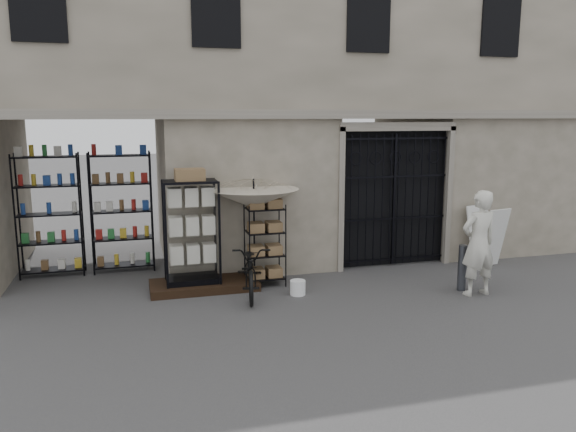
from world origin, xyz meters
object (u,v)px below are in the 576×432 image
object	(u,v)px
shopkeeper	(475,295)
easel_sign	(487,236)
market_umbrella	(254,193)
white_bucket	(298,288)
wire_rack	(265,245)
display_cabinet	(191,237)
bicycle	(251,295)
steel_bollard	(462,268)

from	to	relation	value
shopkeeper	easel_sign	xyz separation A→B (m)	(1.36, 1.68, 0.66)
market_umbrella	white_bucket	distance (m)	1.97
white_bucket	easel_sign	xyz separation A→B (m)	(4.50, 0.82, 0.52)
wire_rack	display_cabinet	bearing A→B (deg)	-174.97
shopkeeper	market_umbrella	bearing A→B (deg)	-30.39
white_bucket	bicycle	distance (m)	0.86
display_cabinet	white_bucket	bearing A→B (deg)	-4.88
wire_rack	market_umbrella	world-z (taller)	market_umbrella
bicycle	easel_sign	world-z (taller)	easel_sign
display_cabinet	market_umbrella	xyz separation A→B (m)	(1.21, 0.11, 0.76)
wire_rack	white_bucket	bearing A→B (deg)	-53.75
display_cabinet	easel_sign	xyz separation A→B (m)	(6.31, 0.00, -0.35)
display_cabinet	steel_bollard	distance (m)	5.07
display_cabinet	wire_rack	bearing A→B (deg)	17.40
white_bucket	display_cabinet	bearing A→B (deg)	155.75
shopkeeper	easel_sign	bearing A→B (deg)	-133.69
display_cabinet	easel_sign	bearing A→B (deg)	19.37
display_cabinet	market_umbrella	distance (m)	1.43
shopkeeper	bicycle	bearing A→B (deg)	-20.16
wire_rack	shopkeeper	size ratio (longest dim) A/B	0.82
display_cabinet	easel_sign	distance (m)	6.32
wire_rack	steel_bollard	bearing A→B (deg)	-13.93
easel_sign	display_cabinet	bearing A→B (deg)	167.31
market_umbrella	white_bucket	bearing A→B (deg)	-56.95
steel_bollard	easel_sign	distance (m)	2.02
easel_sign	market_umbrella	bearing A→B (deg)	166.06
market_umbrella	bicycle	bearing A→B (deg)	-107.30
market_umbrella	steel_bollard	size ratio (longest dim) A/B	2.85
easel_sign	shopkeeper	bearing A→B (deg)	-141.62
display_cabinet	easel_sign	world-z (taller)	display_cabinet
steel_bollard	shopkeeper	xyz separation A→B (m)	(0.10, -0.31, -0.43)
display_cabinet	steel_bollard	world-z (taller)	display_cabinet
bicycle	shopkeeper	distance (m)	4.11
wire_rack	market_umbrella	size ratio (longest dim) A/B	0.65
steel_bollard	shopkeeper	bearing A→B (deg)	-71.57
wire_rack	white_bucket	world-z (taller)	wire_rack
wire_rack	easel_sign	bearing A→B (deg)	7.54
wire_rack	market_umbrella	distance (m)	1.02
bicycle	shopkeeper	world-z (taller)	bicycle
bicycle	easel_sign	bearing A→B (deg)	16.38
market_umbrella	easel_sign	world-z (taller)	market_umbrella
market_umbrella	white_bucket	size ratio (longest dim) A/B	8.77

